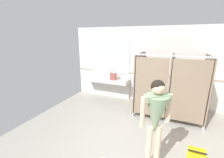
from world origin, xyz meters
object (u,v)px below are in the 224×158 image
at_px(soap_dispenser, 117,76).
at_px(paper_cup, 101,77).
at_px(handbag, 113,76).
at_px(person_standing, 156,114).

xyz_separation_m(soap_dispenser, paper_cup, (-0.55, -0.28, -0.04)).
bearing_deg(handbag, paper_cup, 178.32).
distance_m(person_standing, soap_dispenser, 3.40).
xyz_separation_m(handbag, soap_dispenser, (0.04, 0.30, -0.05)).
distance_m(handbag, soap_dispenser, 0.30).
xyz_separation_m(person_standing, paper_cup, (-2.37, 2.58, -0.20)).
xyz_separation_m(person_standing, handbag, (-1.85, 2.57, -0.11)).
bearing_deg(soap_dispenser, person_standing, -57.63).
xyz_separation_m(person_standing, soap_dispenser, (-1.82, 2.86, -0.17)).
distance_m(person_standing, paper_cup, 3.51).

